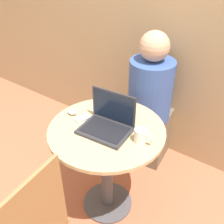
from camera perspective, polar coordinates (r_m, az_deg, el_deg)
ground_plane at (r=2.20m, az=-0.94°, el=-19.14°), size 12.00×12.00×0.00m
back_wall at (r=2.16m, az=13.85°, el=20.76°), size 7.00×0.05×2.60m
round_table at (r=1.79m, az=-1.11°, el=-8.45°), size 0.75×0.75×0.74m
laptop at (r=1.63m, az=-0.90°, el=-2.31°), size 0.33×0.26×0.23m
cell_phone at (r=1.75m, az=-6.45°, el=-1.42°), size 0.08×0.11×0.02m
computer_mouse at (r=1.81m, az=-8.67°, el=-0.03°), size 0.07×0.05×0.03m
coffee_cup at (r=1.55m, az=6.39°, el=-5.14°), size 0.12×0.08×0.09m
person_seated at (r=2.31m, az=8.49°, el=0.61°), size 0.40×0.57×1.21m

